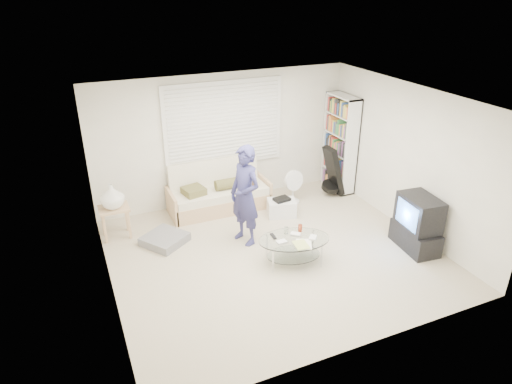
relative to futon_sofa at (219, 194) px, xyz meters
name	(u,v)px	position (x,y,z in m)	size (l,w,h in m)	color
ground	(274,254)	(0.27, -1.87, -0.30)	(5.00, 5.00, 0.00)	#B4A58C
room_shell	(262,149)	(0.27, -1.39, 1.33)	(5.02, 4.52, 2.51)	white
window_blinds	(224,124)	(0.27, 0.33, 1.25)	(2.32, 0.08, 1.62)	silver
futon_sofa	(219,194)	(0.00, 0.00, 0.00)	(1.89, 0.76, 0.93)	tan
grey_floor_pillow	(165,239)	(-1.25, -0.83, -0.23)	(0.62, 0.62, 0.14)	slate
side_table	(112,199)	(-1.95, -0.30, 0.42)	(0.49, 0.40, 0.97)	tan
bookshelf	(340,144)	(2.60, -0.09, 0.68)	(0.31, 0.83, 1.97)	white
guitar_case	(333,174)	(2.31, -0.35, 0.15)	(0.42, 0.38, 1.01)	black
floor_fan	(293,184)	(1.43, -0.31, 0.09)	(0.42, 0.28, 0.68)	white
storage_bin	(282,207)	(0.98, -0.73, -0.14)	(0.60, 0.49, 0.36)	white
tv_unit	(417,224)	(2.47, -2.61, 0.14)	(0.54, 0.88, 0.91)	black
coffee_table	(294,243)	(0.47, -2.18, 0.03)	(1.23, 0.92, 0.53)	silver
standing_person	(245,196)	(0.01, -1.31, 0.54)	(0.62, 0.40, 1.69)	navy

